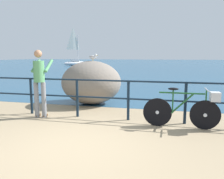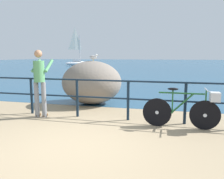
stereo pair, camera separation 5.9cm
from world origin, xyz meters
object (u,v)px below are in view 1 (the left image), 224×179
at_px(breakwater_boulder_main, 91,82).
at_px(sailboat, 77,61).
at_px(person_at_railing, 40,80).
at_px(bicycle, 188,108).
at_px(seagull, 93,57).

bearing_deg(breakwater_boulder_main, sailboat, 113.28).
bearing_deg(sailboat, breakwater_boulder_main, -100.81).
distance_m(person_at_railing, breakwater_boulder_main, 2.15).
height_order(person_at_railing, breakwater_boulder_main, person_at_railing).
distance_m(bicycle, sailboat, 33.73).
relative_size(bicycle, seagull, 4.96).
xyz_separation_m(breakwater_boulder_main, seagull, (0.07, 0.01, 0.87)).
relative_size(person_at_railing, breakwater_boulder_main, 0.87).
bearing_deg(sailboat, seagull, -100.68).
bearing_deg(bicycle, person_at_railing, 179.37).
relative_size(bicycle, person_at_railing, 0.96).
xyz_separation_m(bicycle, breakwater_boulder_main, (-2.99, 2.08, 0.26)).
relative_size(breakwater_boulder_main, seagull, 5.94).
bearing_deg(person_at_railing, sailboat, 12.97).
height_order(person_at_railing, seagull, person_at_railing).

